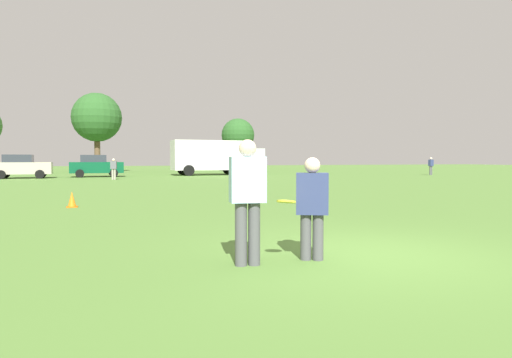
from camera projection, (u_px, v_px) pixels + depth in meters
ground_plane at (369, 254)px, 6.87m from camera, size 194.46×194.46×0.00m
player_thrower at (248, 195)px, 6.12m from camera, size 0.51×0.34×1.74m
player_defender at (312, 203)px, 6.46m from camera, size 0.53×0.43×1.49m
frisbee at (286, 202)px, 6.17m from camera, size 0.28×0.27×0.10m
traffic_cone at (72, 200)px, 13.61m from camera, size 0.32×0.32×0.48m
parked_car_mid_left at (21, 166)px, 34.22m from camera, size 4.24×2.30×1.82m
parked_car_center at (96, 166)px, 37.00m from camera, size 4.24×2.30×1.82m
box_truck at (216, 156)px, 41.45m from camera, size 8.56×3.15×3.18m
bystander_far_jogger at (431, 165)px, 41.34m from camera, size 0.50×0.35×1.65m
bystander_field_marshal at (114, 168)px, 31.98m from camera, size 0.46×0.34×1.52m
tree_center_elm at (97, 118)px, 50.91m from camera, size 5.55×5.55×9.03m
tree_east_birch at (238, 135)px, 52.26m from camera, size 3.84×3.84×6.24m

